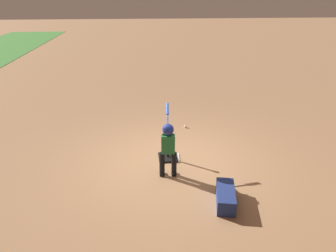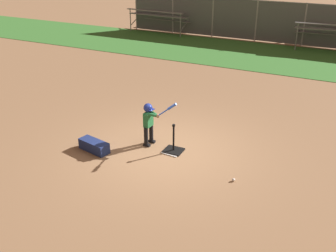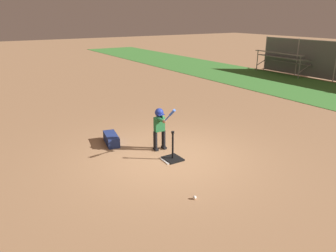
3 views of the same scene
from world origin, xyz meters
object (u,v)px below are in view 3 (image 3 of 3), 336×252
object	(u,v)px
batter_child	(160,124)
equipment_bag	(111,139)
bleachers_left_center	(290,62)
batting_tee	(173,156)
baseball	(195,197)

from	to	relation	value
batter_child	equipment_bag	xyz separation A→B (m)	(-1.11, -0.94, -0.60)
equipment_bag	bleachers_left_center	bearing A→B (deg)	121.82
batting_tee	baseball	bearing A→B (deg)	-20.21
baseball	bleachers_left_center	distance (m)	16.58
baseball	bleachers_left_center	world-z (taller)	bleachers_left_center
batter_child	bleachers_left_center	world-z (taller)	bleachers_left_center
batter_child	bleachers_left_center	bearing A→B (deg)	115.24
batter_child	equipment_bag	bearing A→B (deg)	-139.77
batter_child	baseball	distance (m)	2.73
bleachers_left_center	batting_tee	bearing A→B (deg)	-62.38
baseball	bleachers_left_center	xyz separation A→B (m)	(-8.80, 14.03, 0.62)
batter_child	bleachers_left_center	size ratio (longest dim) A/B	0.35
baseball	batting_tee	bearing A→B (deg)	159.79
batting_tee	baseball	size ratio (longest dim) A/B	10.24
baseball	bleachers_left_center	size ratio (longest dim) A/B	0.02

